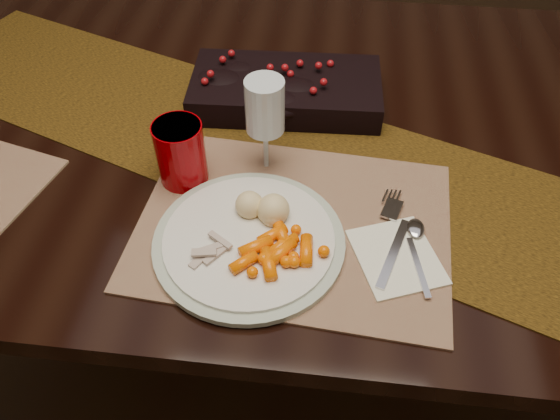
# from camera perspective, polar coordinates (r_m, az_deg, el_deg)

# --- Properties ---
(floor) EXTENTS (5.00, 5.00, 0.00)m
(floor) POSITION_cam_1_polar(r_m,az_deg,el_deg) (1.62, 1.61, -12.20)
(floor) COLOR black
(floor) RESTS_ON ground
(dining_table) EXTENTS (1.80, 1.00, 0.75)m
(dining_table) POSITION_cam_1_polar(r_m,az_deg,el_deg) (1.31, 1.95, -3.91)
(dining_table) COLOR black
(dining_table) RESTS_ON floor
(table_runner) EXTENTS (1.58, 0.86, 0.00)m
(table_runner) POSITION_cam_1_polar(r_m,az_deg,el_deg) (0.98, -0.87, 6.35)
(table_runner) COLOR black
(table_runner) RESTS_ON dining_table
(centerpiece) EXTENTS (0.37, 0.20, 0.07)m
(centerpiece) POSITION_cam_1_polar(r_m,az_deg,el_deg) (1.07, 0.62, 12.83)
(centerpiece) COLOR black
(centerpiece) RESTS_ON table_runner
(placemat_main) EXTENTS (0.51, 0.39, 0.00)m
(placemat_main) POSITION_cam_1_polar(r_m,az_deg,el_deg) (0.85, 1.43, -1.48)
(placemat_main) COLOR #8D5F40
(placemat_main) RESTS_ON dining_table
(dinner_plate) EXTENTS (0.34, 0.34, 0.02)m
(dinner_plate) POSITION_cam_1_polar(r_m,az_deg,el_deg) (0.82, -3.27, -3.21)
(dinner_plate) COLOR white
(dinner_plate) RESTS_ON placemat_main
(baby_carrots) EXTENTS (0.12, 0.10, 0.02)m
(baby_carrots) POSITION_cam_1_polar(r_m,az_deg,el_deg) (0.79, -0.22, -4.10)
(baby_carrots) COLOR #FF6600
(baby_carrots) RESTS_ON dinner_plate
(mashed_potatoes) EXTENTS (0.10, 0.09, 0.05)m
(mashed_potatoes) POSITION_cam_1_polar(r_m,az_deg,el_deg) (0.83, -2.39, 0.50)
(mashed_potatoes) COLOR tan
(mashed_potatoes) RESTS_ON dinner_plate
(turkey_shreds) EXTENTS (0.09, 0.08, 0.02)m
(turkey_shreds) POSITION_cam_1_polar(r_m,az_deg,el_deg) (0.80, -6.88, -3.97)
(turkey_shreds) COLOR tan
(turkey_shreds) RESTS_ON dinner_plate
(napkin) EXTENTS (0.15, 0.17, 0.00)m
(napkin) POSITION_cam_1_polar(r_m,az_deg,el_deg) (0.83, 12.07, -4.81)
(napkin) COLOR white
(napkin) RESTS_ON placemat_main
(fork) EXTENTS (0.08, 0.18, 0.00)m
(fork) POSITION_cam_1_polar(r_m,az_deg,el_deg) (0.84, 11.73, -3.21)
(fork) COLOR silver
(fork) RESTS_ON napkin
(spoon) EXTENTS (0.05, 0.14, 0.00)m
(spoon) POSITION_cam_1_polar(r_m,az_deg,el_deg) (0.83, 14.17, -4.51)
(spoon) COLOR #B8B8C7
(spoon) RESTS_ON napkin
(red_cup) EXTENTS (0.09, 0.09, 0.11)m
(red_cup) POSITION_cam_1_polar(r_m,az_deg,el_deg) (0.90, -10.34, 5.88)
(red_cup) COLOR #900005
(red_cup) RESTS_ON placemat_main
(wine_glass) EXTENTS (0.07, 0.07, 0.17)m
(wine_glass) POSITION_cam_1_polar(r_m,az_deg,el_deg) (0.89, -1.54, 8.62)
(wine_glass) COLOR white
(wine_glass) RESTS_ON dining_table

